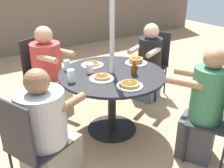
# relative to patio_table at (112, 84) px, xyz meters

# --- Properties ---
(ground_plane) EXTENTS (12.00, 12.00, 0.00)m
(ground_plane) POSITION_rel_patio_table_xyz_m (0.00, 0.00, -0.59)
(ground_plane) COLOR tan
(back_fence) EXTENTS (10.00, 0.06, 1.89)m
(back_fence) POSITION_rel_patio_table_xyz_m (0.00, 3.49, 0.36)
(back_fence) COLOR brown
(back_fence) RESTS_ON ground
(patio_table) EXTENTS (1.16, 1.16, 0.72)m
(patio_table) POSITION_rel_patio_table_xyz_m (0.00, 0.00, 0.00)
(patio_table) COLOR black
(patio_table) RESTS_ON ground
(umbrella_pole) EXTENTS (0.05, 0.05, 2.15)m
(umbrella_pole) POSITION_rel_patio_table_xyz_m (0.00, 0.00, 0.49)
(umbrella_pole) COLOR #ADADB2
(umbrella_pole) RESTS_ON ground
(patio_chair_north) EXTENTS (0.54, 0.54, 0.92)m
(patio_chair_north) POSITION_rel_patio_table_xyz_m (1.05, 0.50, -0.07)
(patio_chair_north) COLOR #232326
(patio_chair_north) RESTS_ON ground
(diner_north) EXTENTS (0.58, 0.50, 1.08)m
(diner_north) POSITION_rel_patio_table_xyz_m (0.89, 0.42, -0.09)
(diner_north) COLOR slate
(diner_north) RESTS_ON ground
(patio_chair_east) EXTENTS (0.53, 0.53, 0.92)m
(patio_chair_east) POSITION_rel_patio_table_xyz_m (-0.47, 1.06, -0.07)
(patio_chair_east) COLOR #232326
(patio_chair_east) RESTS_ON ground
(diner_east) EXTENTS (0.53, 0.59, 1.11)m
(diner_east) POSITION_rel_patio_table_xyz_m (-0.40, 0.90, -0.09)
(diner_east) COLOR beige
(diner_east) RESTS_ON ground
(patio_chair_south) EXTENTS (0.53, 0.53, 0.92)m
(patio_chair_south) POSITION_rel_patio_table_xyz_m (-1.07, -0.45, -0.07)
(patio_chair_south) COLOR #232326
(patio_chair_south) RESTS_ON ground
(diner_south) EXTENTS (0.59, 0.54, 1.09)m
(diner_south) POSITION_rel_patio_table_xyz_m (-0.90, -0.38, -0.10)
(diner_south) COLOR gray
(diner_south) RESTS_ON ground
(patio_chair_west) EXTENTS (0.54, 0.54, 0.92)m
(patio_chair_west) POSITION_rel_patio_table_xyz_m (0.54, -1.02, -0.07)
(patio_chair_west) COLOR #232326
(patio_chair_west) RESTS_ON ground
(diner_west) EXTENTS (0.50, 0.57, 1.15)m
(diner_west) POSITION_rel_patio_table_xyz_m (0.46, -0.87, -0.06)
(diner_west) COLOR #3D3D42
(diner_west) RESTS_ON ground
(pancake_plate_a) EXTENTS (0.26, 0.26, 0.04)m
(pancake_plate_a) POSITION_rel_patio_table_xyz_m (-0.06, 0.32, 0.14)
(pancake_plate_a) COLOR white
(pancake_plate_a) RESTS_ON patio_table
(pancake_plate_b) EXTENTS (0.26, 0.26, 0.08)m
(pancake_plate_b) POSITION_rel_patio_table_xyz_m (0.41, 0.10, 0.16)
(pancake_plate_b) COLOR white
(pancake_plate_b) RESTS_ON patio_table
(pancake_plate_c) EXTENTS (0.26, 0.26, 0.05)m
(pancake_plate_c) POSITION_rel_patio_table_xyz_m (-0.18, -0.08, 0.15)
(pancake_plate_c) COLOR white
(pancake_plate_c) RESTS_ON patio_table
(pancake_plate_d) EXTENTS (0.26, 0.26, 0.05)m
(pancake_plate_d) POSITION_rel_patio_table_xyz_m (-0.05, -0.38, 0.15)
(pancake_plate_d) COLOR white
(pancake_plate_d) RESTS_ON patio_table
(syrup_bottle) EXTENTS (0.09, 0.07, 0.16)m
(syrup_bottle) POSITION_rel_patio_table_xyz_m (0.17, -0.17, 0.19)
(syrup_bottle) COLOR #602D0F
(syrup_bottle) RESTS_ON patio_table
(coffee_cup) EXTENTS (0.08, 0.08, 0.10)m
(coffee_cup) POSITION_rel_patio_table_xyz_m (-0.20, 0.14, 0.18)
(coffee_cup) COLOR beige
(coffee_cup) RESTS_ON patio_table
(drinking_glass_a) EXTENTS (0.08, 0.08, 0.13)m
(drinking_glass_a) POSITION_rel_patio_table_xyz_m (-0.47, 0.03, 0.19)
(drinking_glass_a) COLOR silver
(drinking_glass_a) RESTS_ON patio_table
(drinking_glass_b) EXTENTS (0.07, 0.07, 0.12)m
(drinking_glass_b) POSITION_rel_patio_table_xyz_m (-0.37, 0.35, 0.19)
(drinking_glass_b) COLOR silver
(drinking_glass_b) RESTS_ON patio_table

